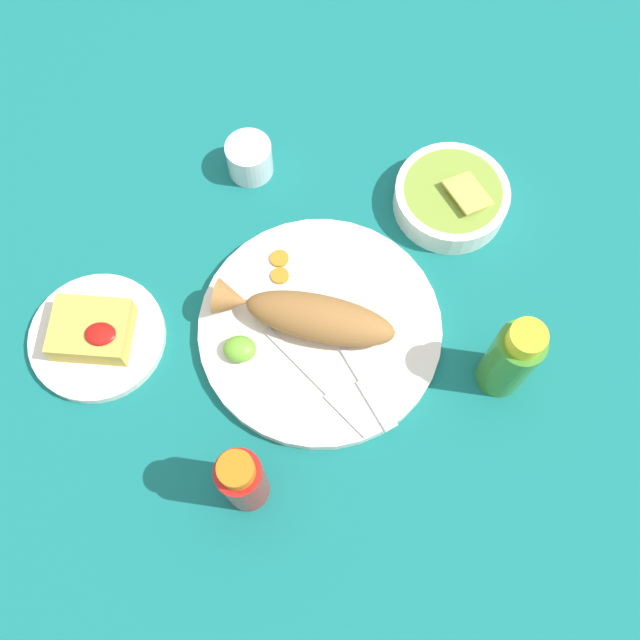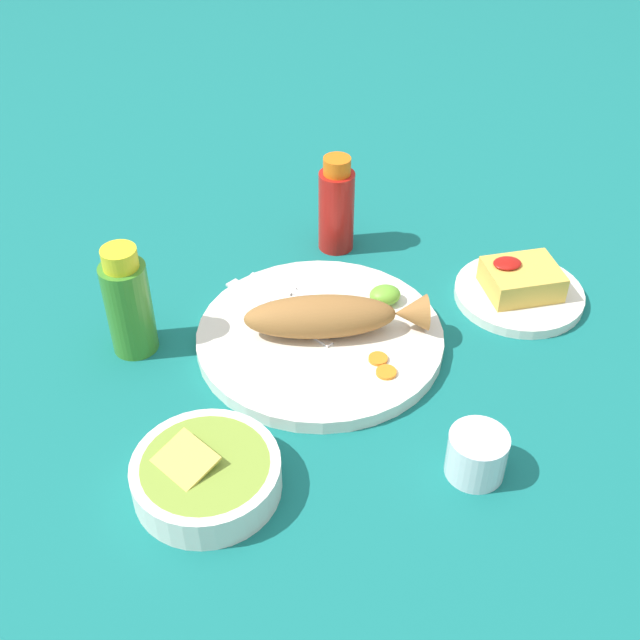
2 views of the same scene
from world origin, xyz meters
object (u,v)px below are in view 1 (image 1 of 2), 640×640
guacamole_bowl (451,197)px  hot_sauce_bottle_red (243,480)px  main_plate (320,328)px  side_plate_fries (98,337)px  fried_fish (308,316)px  fork_far (324,387)px  salt_cup (250,160)px  hot_sauce_bottle_green (511,358)px  fork_near (358,373)px

guacamole_bowl → hot_sauce_bottle_red: bearing=-119.8°
main_plate → side_plate_fries: (-0.28, -0.03, -0.00)m
main_plate → fried_fish: size_ratio=1.33×
fork_far → salt_cup: bearing=153.6°
fried_fish → hot_sauce_bottle_green: bearing=-2.0°
fork_far → side_plate_fries: 0.30m
fried_fish → fork_near: fried_fish is taller
fork_far → hot_sauce_bottle_red: hot_sauce_bottle_red is taller
hot_sauce_bottle_green → guacamole_bowl: bearing=104.7°
fork_near → guacamole_bowl: bearing=123.1°
main_plate → guacamole_bowl: 0.26m
salt_cup → side_plate_fries: (-0.17, -0.27, -0.02)m
guacamole_bowl → side_plate_fries: bearing=-152.5°
fried_fish → guacamole_bowl: bearing=56.7°
side_plate_fries → hot_sauce_bottle_green: bearing=-1.3°
hot_sauce_bottle_red → hot_sauce_bottle_green: hot_sauce_bottle_green is taller
hot_sauce_bottle_red → salt_cup: hot_sauce_bottle_red is taller
fork_far → fried_fish: bearing=148.8°
fork_near → guacamole_bowl: 0.28m
hot_sauce_bottle_green → salt_cup: (-0.34, 0.28, -0.05)m
salt_cup → fork_far: bearing=-68.3°
fork_far → hot_sauce_bottle_red: size_ratio=1.02×
fork_far → main_plate: bearing=139.3°
fork_near → guacamole_bowl: size_ratio=1.05×
side_plate_fries → fried_fish: bearing=7.4°
fried_fish → guacamole_bowl: 0.27m
fork_near → salt_cup: 0.34m
fork_near → side_plate_fries: fork_near is taller
fork_near → side_plate_fries: bearing=-128.2°
hot_sauce_bottle_red → fried_fish: bearing=75.3°
main_plate → fried_fish: (-0.01, 0.00, 0.03)m
fried_fish → hot_sauce_bottle_green: 0.25m
fried_fish → hot_sauce_bottle_green: size_ratio=1.57×
fork_far → hot_sauce_bottle_red: (-0.08, -0.13, 0.05)m
fried_fish → salt_cup: bearing=122.1°
guacamole_bowl → fork_near: bearing=-113.4°
main_plate → guacamole_bowl: bearing=50.6°
fork_far → salt_cup: (-0.13, 0.32, 0.00)m
fork_near → hot_sauce_bottle_green: size_ratio=1.09×
main_plate → salt_cup: 0.26m
hot_sauce_bottle_red → fork_far: bearing=57.8°
salt_cup → hot_sauce_bottle_green: bearing=-39.3°
fork_far → hot_sauce_bottle_green: size_ratio=0.99×
side_plate_fries → guacamole_bowl: size_ratio=1.12×
hot_sauce_bottle_green → fork_near: bearing=-174.8°
main_plate → hot_sauce_bottle_red: hot_sauce_bottle_red is taller
main_plate → hot_sauce_bottle_green: (0.23, -0.04, 0.06)m
fried_fish → side_plate_fries: 0.27m
fried_fish → fork_near: (0.07, -0.06, -0.02)m
hot_sauce_bottle_red → salt_cup: size_ratio=2.28×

